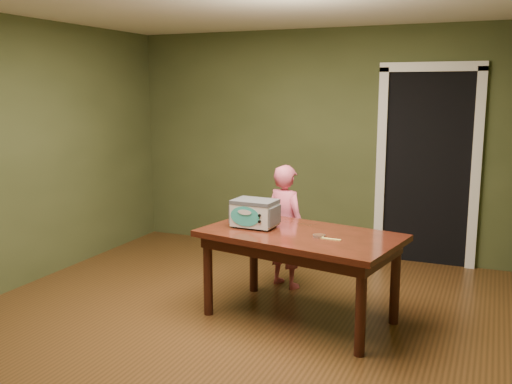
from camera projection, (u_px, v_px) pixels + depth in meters
floor at (220, 327)px, 4.65m from camera, size 5.00×5.00×0.00m
room_shell at (218, 117)px, 4.35m from camera, size 4.52×5.02×2.61m
doorway at (430, 166)px, 6.49m from camera, size 1.10×0.66×2.25m
dining_table at (300, 244)px, 4.72m from camera, size 1.74×1.18×0.75m
toy_oven at (255, 212)px, 4.87m from camera, size 0.40×0.28×0.24m
baking_pan at (319, 236)px, 4.55m from camera, size 0.10×0.10×0.02m
spatula at (330, 239)px, 4.49m from camera, size 0.18×0.04×0.01m
child at (286, 226)px, 5.54m from camera, size 0.52×0.43×1.21m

